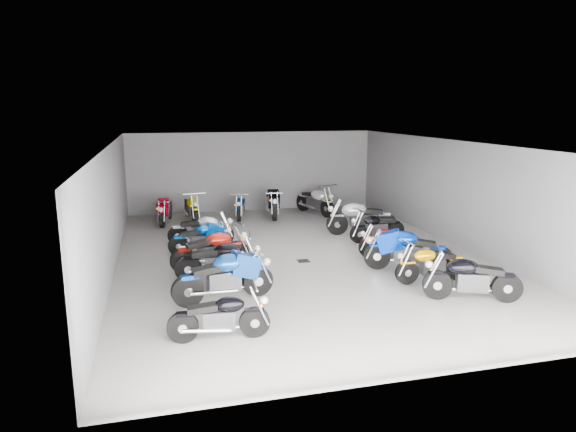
% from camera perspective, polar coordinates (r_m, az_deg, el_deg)
% --- Properties ---
extents(ground, '(14.00, 14.00, 0.00)m').
position_cam_1_polar(ground, '(14.73, 1.18, -4.48)').
color(ground, gray).
rests_on(ground, ground).
extents(wall_back, '(10.00, 0.10, 3.20)m').
position_cam_1_polar(wall_back, '(21.11, -3.91, 4.96)').
color(wall_back, slate).
rests_on(wall_back, ground).
extents(wall_left, '(0.10, 14.00, 3.20)m').
position_cam_1_polar(wall_left, '(13.90, -19.07, 0.64)').
color(wall_left, slate).
rests_on(wall_left, ground).
extents(wall_right, '(0.10, 14.00, 3.20)m').
position_cam_1_polar(wall_right, '(16.40, 18.31, 2.35)').
color(wall_right, slate).
rests_on(wall_right, ground).
extents(ceiling, '(10.00, 14.00, 0.04)m').
position_cam_1_polar(ceiling, '(14.15, 1.24, 8.12)').
color(ceiling, black).
rests_on(ceiling, wall_back).
extents(drain_grate, '(0.32, 0.32, 0.01)m').
position_cam_1_polar(drain_grate, '(14.26, 1.72, -5.01)').
color(drain_grate, black).
rests_on(drain_grate, ground).
extents(motorcycle_left_a, '(1.88, 0.40, 0.83)m').
position_cam_1_polar(motorcycle_left_a, '(9.59, -7.53, -10.98)').
color(motorcycle_left_a, black).
rests_on(motorcycle_left_a, ground).
extents(motorcycle_left_b, '(2.29, 0.61, 1.01)m').
position_cam_1_polar(motorcycle_left_b, '(11.34, -7.03, -6.74)').
color(motorcycle_left_b, black).
rests_on(motorcycle_left_b, ground).
extents(motorcycle_left_c, '(2.12, 0.51, 0.94)m').
position_cam_1_polar(motorcycle_left_c, '(12.65, -7.56, -4.95)').
color(motorcycle_left_c, black).
rests_on(motorcycle_left_c, ground).
extents(motorcycle_left_d, '(2.13, 0.67, 0.95)m').
position_cam_1_polar(motorcycle_left_d, '(13.61, -8.47, -3.73)').
color(motorcycle_left_d, black).
rests_on(motorcycle_left_d, ground).
extents(motorcycle_left_e, '(1.89, 0.42, 0.83)m').
position_cam_1_polar(motorcycle_left_e, '(15.09, -9.57, -2.46)').
color(motorcycle_left_e, black).
rests_on(motorcycle_left_e, ground).
extents(motorcycle_left_f, '(2.02, 0.59, 0.90)m').
position_cam_1_polar(motorcycle_left_f, '(16.00, -9.56, -1.50)').
color(motorcycle_left_f, black).
rests_on(motorcycle_left_f, ground).
extents(motorcycle_right_a, '(2.03, 0.92, 0.94)m').
position_cam_1_polar(motorcycle_right_a, '(11.99, 19.66, -6.53)').
color(motorcycle_right_a, black).
rests_on(motorcycle_right_a, ground).
extents(motorcycle_right_b, '(1.91, 0.37, 0.84)m').
position_cam_1_polar(motorcycle_right_b, '(12.96, 15.62, -5.13)').
color(motorcycle_right_b, black).
rests_on(motorcycle_right_b, ground).
extents(motorcycle_right_c, '(2.13, 1.09, 1.00)m').
position_cam_1_polar(motorcycle_right_c, '(13.68, 13.09, -3.72)').
color(motorcycle_right_c, black).
rests_on(motorcycle_right_c, ground).
extents(motorcycle_right_d, '(1.87, 0.43, 0.82)m').
position_cam_1_polar(motorcycle_right_d, '(14.84, 11.29, -2.79)').
color(motorcycle_right_d, black).
rests_on(motorcycle_right_d, ground).
extents(motorcycle_right_e, '(1.93, 0.45, 0.85)m').
position_cam_1_polar(motorcycle_right_e, '(16.48, 9.83, -1.21)').
color(motorcycle_right_e, black).
rests_on(motorcycle_right_e, ground).
extents(motorcycle_right_f, '(2.35, 0.62, 1.04)m').
position_cam_1_polar(motorcycle_right_f, '(17.25, 8.06, -0.20)').
color(motorcycle_right_f, black).
rests_on(motorcycle_right_f, ground).
extents(motorcycle_back_a, '(0.55, 2.06, 0.91)m').
position_cam_1_polar(motorcycle_back_a, '(19.24, -13.49, 0.63)').
color(motorcycle_back_a, black).
rests_on(motorcycle_back_a, ground).
extents(motorcycle_back_b, '(0.48, 2.10, 0.92)m').
position_cam_1_polar(motorcycle_back_b, '(19.49, -10.69, 0.93)').
color(motorcycle_back_b, black).
rests_on(motorcycle_back_b, ground).
extents(motorcycle_back_c, '(0.60, 1.87, 0.83)m').
position_cam_1_polar(motorcycle_back_c, '(19.71, -5.30, 1.06)').
color(motorcycle_back_c, black).
rests_on(motorcycle_back_c, ground).
extents(motorcycle_back_d, '(0.54, 2.34, 1.03)m').
position_cam_1_polar(motorcycle_back_d, '(19.91, -1.76, 1.53)').
color(motorcycle_back_d, black).
rests_on(motorcycle_back_d, ground).
extents(motorcycle_back_e, '(0.93, 2.20, 1.01)m').
position_cam_1_polar(motorcycle_back_e, '(20.36, 3.05, 1.72)').
color(motorcycle_back_e, black).
rests_on(motorcycle_back_e, ground).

